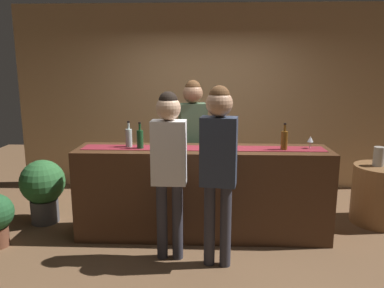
% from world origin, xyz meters
% --- Properties ---
extents(ground_plane, '(10.00, 10.00, 0.00)m').
position_xyz_m(ground_plane, '(0.00, 0.00, 0.00)').
color(ground_plane, brown).
extents(back_wall, '(6.00, 0.12, 2.90)m').
position_xyz_m(back_wall, '(0.00, 1.90, 1.45)').
color(back_wall, tan).
rests_on(back_wall, ground).
extents(bar_counter, '(2.87, 0.60, 1.04)m').
position_xyz_m(bar_counter, '(0.00, 0.00, 0.52)').
color(bar_counter, '#472B19').
rests_on(bar_counter, ground).
extents(counter_runner_cloth, '(2.73, 0.28, 0.01)m').
position_xyz_m(counter_runner_cloth, '(0.00, 0.00, 1.05)').
color(counter_runner_cloth, maroon).
rests_on(counter_runner_cloth, bar_counter).
extents(wine_bottle_green, '(0.07, 0.07, 0.30)m').
position_xyz_m(wine_bottle_green, '(-0.70, -0.04, 1.16)').
color(wine_bottle_green, '#194723').
rests_on(wine_bottle_green, bar_counter).
extents(wine_bottle_clear, '(0.07, 0.07, 0.30)m').
position_xyz_m(wine_bottle_clear, '(-0.85, 0.03, 1.16)').
color(wine_bottle_clear, '#B2C6C1').
rests_on(wine_bottle_clear, bar_counter).
extents(wine_bottle_amber, '(0.07, 0.07, 0.30)m').
position_xyz_m(wine_bottle_amber, '(0.90, -0.05, 1.16)').
color(wine_bottle_amber, brown).
rests_on(wine_bottle_amber, bar_counter).
extents(wine_glass_near_customer, '(0.07, 0.07, 0.14)m').
position_xyz_m(wine_glass_near_customer, '(1.21, 0.03, 1.15)').
color(wine_glass_near_customer, silver).
rests_on(wine_glass_near_customer, bar_counter).
extents(wine_glass_mid_counter, '(0.07, 0.07, 0.14)m').
position_xyz_m(wine_glass_mid_counter, '(-0.42, 0.00, 1.15)').
color(wine_glass_mid_counter, silver).
rests_on(wine_glass_mid_counter, bar_counter).
extents(bartender, '(0.38, 0.28, 1.79)m').
position_xyz_m(bartender, '(-0.14, 0.58, 1.12)').
color(bartender, '#26262B').
rests_on(bartender, ground).
extents(customer_sipping, '(0.37, 0.25, 1.79)m').
position_xyz_m(customer_sipping, '(0.16, -0.69, 1.12)').
color(customer_sipping, '#33333D').
rests_on(customer_sipping, ground).
extents(customer_browsing, '(0.34, 0.24, 1.72)m').
position_xyz_m(customer_browsing, '(-0.33, -0.57, 1.07)').
color(customer_browsing, '#33333D').
rests_on(customer_browsing, ground).
extents(round_side_table, '(0.68, 0.68, 0.74)m').
position_xyz_m(round_side_table, '(2.23, 0.45, 0.37)').
color(round_side_table, brown).
rests_on(round_side_table, ground).
extents(vase_on_side_table, '(0.13, 0.13, 0.24)m').
position_xyz_m(vase_on_side_table, '(2.18, 0.47, 0.86)').
color(vase_on_side_table, '#A8A399').
rests_on(vase_on_side_table, round_side_table).
extents(potted_plant_tall, '(0.55, 0.55, 0.81)m').
position_xyz_m(potted_plant_tall, '(-2.01, 0.28, 0.47)').
color(potted_plant_tall, '#4C4C51').
rests_on(potted_plant_tall, ground).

